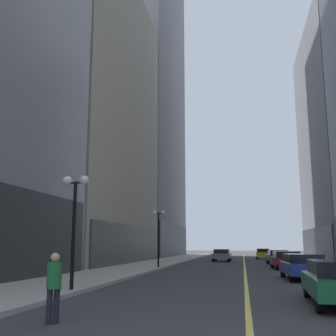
% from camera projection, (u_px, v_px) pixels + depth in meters
% --- Properties ---
extents(ground_plane, '(200.00, 200.00, 0.00)m').
position_uv_depth(ground_plane, '(244.00, 265.00, 37.81)').
color(ground_plane, '#38383A').
extents(sidewalk_left, '(4.50, 78.00, 0.15)m').
position_uv_depth(sidewalk_left, '(156.00, 263.00, 39.25)').
color(sidewalk_left, '#ADA8A0').
rests_on(sidewalk_left, ground).
extents(lane_centre_stripe, '(0.16, 70.00, 0.01)m').
position_uv_depth(lane_centre_stripe, '(244.00, 265.00, 37.81)').
color(lane_centre_stripe, '#E5D64C').
rests_on(lane_centre_stripe, ground).
extents(building_left_mid, '(13.84, 24.00, 29.58)m').
position_uv_depth(building_left_mid, '(71.00, 118.00, 43.02)').
color(building_left_mid, '#B7AD99').
rests_on(building_left_mid, ground).
extents(building_left_far, '(10.96, 26.00, 73.66)m').
position_uv_depth(building_left_far, '(143.00, 40.00, 71.48)').
color(building_left_far, gray).
rests_on(building_left_far, ground).
extents(car_blue, '(2.02, 4.83, 1.32)m').
position_uv_depth(car_blue, '(303.00, 266.00, 21.62)').
color(car_blue, navy).
rests_on(car_blue, ground).
extents(car_maroon, '(2.13, 4.18, 1.32)m').
position_uv_depth(car_maroon, '(286.00, 259.00, 31.00)').
color(car_maroon, maroon).
rests_on(car_maroon, ground).
extents(car_black, '(1.97, 4.37, 1.32)m').
position_uv_depth(car_black, '(278.00, 257.00, 38.08)').
color(car_black, black).
rests_on(car_black, ground).
extents(car_grey, '(2.03, 4.10, 1.32)m').
position_uv_depth(car_grey, '(222.00, 255.00, 46.17)').
color(car_grey, slate).
rests_on(car_grey, ground).
extents(car_yellow, '(1.83, 4.44, 1.32)m').
position_uv_depth(car_yellow, '(263.00, 253.00, 53.90)').
color(car_yellow, yellow).
rests_on(car_yellow, ground).
extents(pedestrian_in_green_parka, '(0.47, 0.47, 1.60)m').
position_uv_depth(pedestrian_in_green_parka, '(54.00, 282.00, 9.64)').
color(pedestrian_in_green_parka, black).
rests_on(pedestrian_in_green_parka, ground).
extents(street_lamp_left_near, '(1.06, 0.36, 4.43)m').
position_uv_depth(street_lamp_left_near, '(75.00, 206.00, 15.88)').
color(street_lamp_left_near, black).
rests_on(street_lamp_left_near, ground).
extents(street_lamp_left_far, '(1.06, 0.36, 4.43)m').
position_uv_depth(street_lamp_left_far, '(158.00, 225.00, 31.65)').
color(street_lamp_left_far, black).
rests_on(street_lamp_left_far, ground).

